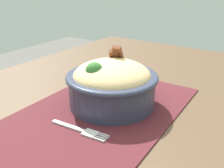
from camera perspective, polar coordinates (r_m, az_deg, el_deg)
table at (r=0.61m, az=-3.16°, el=-11.39°), size 1.29×0.82×0.75m
placemat at (r=0.55m, az=-3.26°, el=-6.54°), size 0.49×0.31×0.00m
bowl at (r=0.56m, az=-0.03°, el=0.24°), size 0.24×0.24×0.13m
fork at (r=0.49m, az=-6.92°, el=-10.31°), size 0.03×0.13×0.00m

